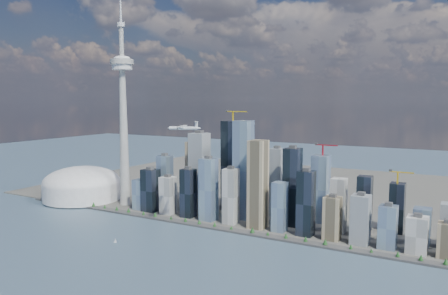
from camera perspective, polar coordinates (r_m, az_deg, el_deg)
The scene contains 9 objects.
ground at distance 719.19m, azimuth -11.43°, elevation -15.45°, with size 4000.00×4000.00×0.00m, color #384C62.
seawall at distance 911.22m, azimuth -0.96°, elevation -10.46°, with size 1100.00×22.00×4.00m, color #383838.
land at distance 1308.07m, azimuth 9.06°, elevation -5.37°, with size 1400.00×900.00×3.00m, color #4C4C47.
shoreline_trees at distance 909.28m, azimuth -0.96°, elevation -10.05°, with size 960.53×7.20×8.80m.
skyscraper_cluster at distance 941.95m, azimuth 4.86°, elevation -5.44°, with size 736.00×142.00×237.75m.
needle_tower at distance 1099.81m, azimuth -13.04°, elevation 4.64°, with size 56.00×56.00×550.50m.
dome_stadium at distance 1212.60m, azimuth -18.04°, elevation -4.71°, with size 200.00×200.00×86.00m.
airplane at distance 812.22m, azimuth -5.28°, elevation 2.61°, with size 61.09×54.73×15.47m.
sailboat_west at distance 853.04m, azimuth -14.03°, elevation -11.77°, with size 6.79×3.01×9.39m.
Camera 1 is at (439.76, -503.30, 265.59)m, focal length 35.00 mm.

